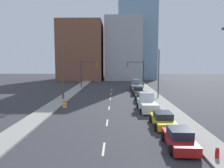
{
  "coord_description": "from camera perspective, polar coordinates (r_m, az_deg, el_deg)",
  "views": [
    {
      "loc": [
        0.83,
        -6.6,
        6.27
      ],
      "look_at": [
        0.24,
        31.86,
        2.2
      ],
      "focal_mm": 35.0,
      "sensor_mm": 36.0,
      "label": 1
    }
  ],
  "objects": [
    {
      "name": "sidewalk_left",
      "position": [
        56.02,
        -7.96,
        -0.35
      ],
      "size": [
        2.38,
        96.82,
        0.18
      ],
      "color": "gray",
      "rests_on": "ground"
    },
    {
      "name": "sidewalk_right",
      "position": [
        55.79,
        8.03,
        -0.38
      ],
      "size": [
        2.38,
        96.82,
        0.18
      ],
      "color": "gray",
      "rests_on": "ground"
    },
    {
      "name": "lane_stripe_at_8m",
      "position": [
        16.33,
        -2.2,
        -16.54
      ],
      "size": [
        0.16,
        2.4,
        0.01
      ],
      "primitive_type": "cube",
      "color": "beige",
      "rests_on": "ground"
    },
    {
      "name": "lane_stripe_at_15m",
      "position": [
        22.62,
        -1.28,
        -10.04
      ],
      "size": [
        0.16,
        2.4,
        0.01
      ],
      "primitive_type": "cube",
      "color": "beige",
      "rests_on": "ground"
    },
    {
      "name": "lane_stripe_at_22m",
      "position": [
        29.37,
        -0.76,
        -6.28
      ],
      "size": [
        0.16,
        2.4,
        0.01
      ],
      "primitive_type": "cube",
      "color": "beige",
      "rests_on": "ground"
    },
    {
      "name": "lane_stripe_at_29m",
      "position": [
        36.5,
        -0.44,
        -3.84
      ],
      "size": [
        0.16,
        2.4,
        0.01
      ],
      "primitive_type": "cube",
      "color": "beige",
      "rests_on": "ground"
    },
    {
      "name": "lane_stripe_at_35m",
      "position": [
        41.73,
        -0.27,
        -2.6
      ],
      "size": [
        0.16,
        2.4,
        0.01
      ],
      "primitive_type": "cube",
      "color": "beige",
      "rests_on": "ground"
    },
    {
      "name": "lane_stripe_at_41m",
      "position": [
        47.65,
        -0.12,
        -1.52
      ],
      "size": [
        0.16,
        2.4,
        0.01
      ],
      "primitive_type": "cube",
      "color": "beige",
      "rests_on": "ground"
    },
    {
      "name": "building_brick_left",
      "position": [
        75.39,
        -7.91,
        8.49
      ],
      "size": [
        14.0,
        16.0,
        19.12
      ],
      "color": "brown",
      "rests_on": "ground"
    },
    {
      "name": "building_office_center",
      "position": [
        78.59,
        2.75,
        8.92
      ],
      "size": [
        12.0,
        20.0,
        20.45
      ],
      "color": "#A8A8AD",
      "rests_on": "ground"
    },
    {
      "name": "building_glass_right",
      "position": [
        83.56,
        6.18,
        13.83
      ],
      "size": [
        13.0,
        20.0,
        35.3
      ],
      "color": "#7A9EB7",
      "rests_on": "ground"
    },
    {
      "name": "traffic_signal_left",
      "position": [
        50.9,
        -6.89,
        3.58
      ],
      "size": [
        3.96,
        0.35,
        6.41
      ],
      "color": "#38383D",
      "rests_on": "ground"
    },
    {
      "name": "traffic_signal_right",
      "position": [
        50.72,
        7.0,
        3.57
      ],
      "size": [
        3.96,
        0.35,
        6.41
      ],
      "color": "#38383D",
      "rests_on": "ground"
    },
    {
      "name": "utility_pole_left_mid",
      "position": [
        35.93,
        -12.81,
        3.39
      ],
      "size": [
        1.6,
        0.32,
        9.16
      ],
      "color": "brown",
      "rests_on": "ground"
    },
    {
      "name": "traffic_barrel",
      "position": [
        29.71,
        -12.22,
        -5.35
      ],
      "size": [
        0.56,
        0.56,
        0.95
      ],
      "color": "orange",
      "rests_on": "ground"
    },
    {
      "name": "street_lamp",
      "position": [
        37.01,
        12.1,
        3.69
      ],
      "size": [
        0.44,
        0.44,
        8.35
      ],
      "color": "#4C4C51",
      "rests_on": "ground"
    },
    {
      "name": "fire_hydrant",
      "position": [
        15.93,
        25.77,
        -16.16
      ],
      "size": [
        0.26,
        0.26,
        0.84
      ],
      "color": "red",
      "rests_on": "ground"
    },
    {
      "name": "sedan_red",
      "position": [
        17.01,
        17.2,
        -13.51
      ],
      "size": [
        2.11,
        4.39,
        1.43
      ],
      "rotation": [
        0.0,
        0.0,
        -0.03
      ],
      "color": "red",
      "rests_on": "ground"
    },
    {
      "name": "sedan_yellow",
      "position": [
        21.82,
        13.14,
        -9.06
      ],
      "size": [
        2.09,
        4.65,
        1.39
      ],
      "rotation": [
        0.0,
        0.0,
        -0.0
      ],
      "color": "gold",
      "rests_on": "ground"
    },
    {
      "name": "pickup_truck_white",
      "position": [
        28.06,
        9.15,
        -5.08
      ],
      "size": [
        2.31,
        5.36,
        2.24
      ],
      "rotation": [
        0.0,
        0.0,
        0.02
      ],
      "color": "silver",
      "rests_on": "ground"
    },
    {
      "name": "sedan_green",
      "position": [
        34.13,
        7.88,
        -3.53
      ],
      "size": [
        2.1,
        4.72,
        1.37
      ],
      "rotation": [
        0.0,
        0.0,
        -0.01
      ],
      "color": "#1E6033",
      "rests_on": "ground"
    },
    {
      "name": "sedan_brown",
      "position": [
        40.81,
        6.83,
        -1.86
      ],
      "size": [
        2.09,
        4.56,
        1.53
      ],
      "rotation": [
        0.0,
        0.0,
        0.02
      ],
      "color": "brown",
      "rests_on": "ground"
    },
    {
      "name": "pickup_truck_gray",
      "position": [
        47.82,
        6.22,
        -0.47
      ],
      "size": [
        2.41,
        5.81,
        2.19
      ],
      "rotation": [
        0.0,
        0.0,
        -0.03
      ],
      "color": "slate",
      "rests_on": "ground"
    }
  ]
}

